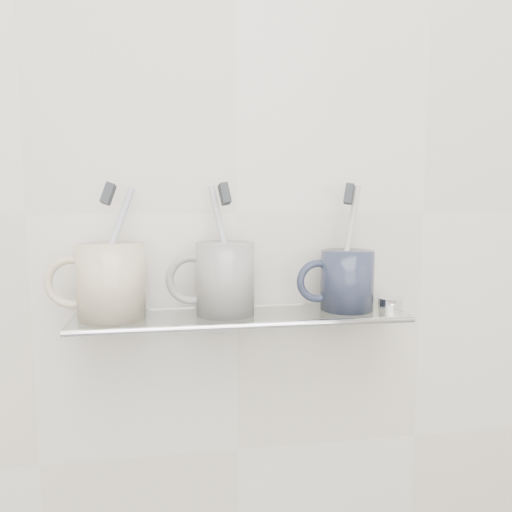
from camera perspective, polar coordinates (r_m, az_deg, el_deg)
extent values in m
plane|color=silver|center=(0.80, -2.21, 4.88)|extent=(2.50, 0.00, 2.50)
cube|color=silver|center=(0.76, -1.60, -6.93)|extent=(0.50, 0.12, 0.01)
cylinder|color=silver|center=(0.71, -1.01, -8.00)|extent=(0.50, 0.01, 0.01)
cylinder|color=silver|center=(0.81, -17.01, -7.16)|extent=(0.02, 0.03, 0.02)
cylinder|color=silver|center=(0.86, 12.07, -6.23)|extent=(0.02, 0.03, 0.02)
cylinder|color=beige|center=(0.76, -16.21, -2.79)|extent=(0.11, 0.11, 0.11)
torus|color=beige|center=(0.76, -20.30, -2.84)|extent=(0.08, 0.01, 0.08)
cylinder|color=#B1B4CE|center=(0.75, -16.33, 0.71)|extent=(0.07, 0.04, 0.18)
cube|color=#2C3034|center=(0.75, -16.54, 6.83)|extent=(0.02, 0.03, 0.04)
cylinder|color=silver|center=(0.75, -3.53, -2.58)|extent=(0.10, 0.10, 0.11)
torus|color=silver|center=(0.75, -7.35, -2.66)|extent=(0.08, 0.01, 0.08)
cylinder|color=#A8AEB1|center=(0.75, -3.56, 0.95)|extent=(0.05, 0.05, 0.19)
cube|color=#2C3034|center=(0.74, -3.61, 7.10)|extent=(0.02, 0.03, 0.04)
cylinder|color=#1A2131|center=(0.80, 10.37, -2.74)|extent=(0.11, 0.11, 0.09)
torus|color=#1A2131|center=(0.78, 7.08, -2.86)|extent=(0.07, 0.01, 0.07)
cylinder|color=#BFB69B|center=(0.79, 10.45, 1.16)|extent=(0.05, 0.03, 0.19)
cube|color=#2C3034|center=(0.78, 10.58, 6.99)|extent=(0.03, 0.03, 0.03)
cylinder|color=silver|center=(0.83, 15.11, -5.17)|extent=(0.04, 0.04, 0.02)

